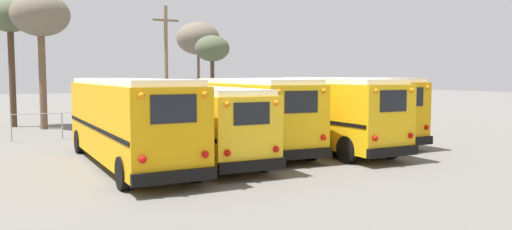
% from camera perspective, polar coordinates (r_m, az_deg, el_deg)
% --- Properties ---
extents(ground_plane, '(160.00, 160.00, 0.00)m').
position_cam_1_polar(ground_plane, '(22.55, -0.22, -4.17)').
color(ground_plane, '#66635E').
extents(school_bus_0, '(2.96, 10.94, 3.29)m').
position_cam_1_polar(school_bus_0, '(19.47, -14.46, -0.39)').
color(school_bus_0, '#E5A00C').
rests_on(school_bus_0, ground).
extents(school_bus_1, '(2.56, 9.46, 2.95)m').
position_cam_1_polar(school_bus_1, '(20.23, -6.31, -0.62)').
color(school_bus_1, yellow).
rests_on(school_bus_1, ground).
extents(school_bus_2, '(2.94, 9.48, 3.26)m').
position_cam_1_polar(school_bus_2, '(22.55, -0.47, 0.35)').
color(school_bus_2, yellow).
rests_on(school_bus_2, ground).
extents(school_bus_3, '(2.75, 10.89, 3.27)m').
position_cam_1_polar(school_bus_3, '(23.53, 6.48, 0.55)').
color(school_bus_3, yellow).
rests_on(school_bus_3, ground).
extents(school_bus_4, '(2.72, 9.52, 3.30)m').
position_cam_1_polar(school_bus_4, '(26.33, 10.19, 0.93)').
color(school_bus_4, '#E5A00C').
rests_on(school_bus_4, ground).
extents(utility_pole, '(1.80, 0.25, 8.14)m').
position_cam_1_polar(utility_pole, '(34.93, -10.22, 5.89)').
color(utility_pole, '#75604C').
rests_on(utility_pole, ground).
extents(bare_tree_0, '(3.57, 3.57, 8.53)m').
position_cam_1_polar(bare_tree_0, '(34.52, -23.41, 10.24)').
color(bare_tree_0, brown).
rests_on(bare_tree_0, ground).
extents(bare_tree_1, '(2.76, 2.76, 8.30)m').
position_cam_1_polar(bare_tree_1, '(36.76, -26.30, 9.71)').
color(bare_tree_1, '#473323').
rests_on(bare_tree_1, ground).
extents(bare_tree_2, '(2.69, 2.69, 6.50)m').
position_cam_1_polar(bare_tree_2, '(39.07, -5.03, 7.46)').
color(bare_tree_2, '#473323').
rests_on(bare_tree_2, ground).
extents(bare_tree_3, '(3.71, 3.71, 7.96)m').
position_cam_1_polar(bare_tree_3, '(43.66, -6.62, 8.64)').
color(bare_tree_3, brown).
rests_on(bare_tree_3, ground).
extents(fence_line, '(19.72, 0.06, 1.42)m').
position_cam_1_polar(fence_line, '(30.24, -7.24, -0.09)').
color(fence_line, '#939399').
rests_on(fence_line, ground).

